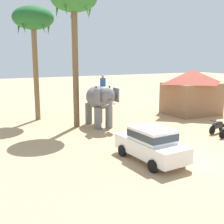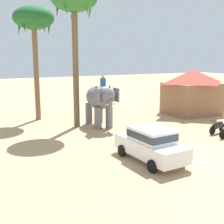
{
  "view_description": "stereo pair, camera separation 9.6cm",
  "coord_description": "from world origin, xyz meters",
  "px_view_note": "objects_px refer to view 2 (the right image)",
  "views": [
    {
      "loc": [
        -9.33,
        -11.02,
        5.17
      ],
      "look_at": [
        -0.9,
        5.4,
        1.6
      ],
      "focal_mm": 46.48,
      "sensor_mm": 36.0,
      "label": 1
    },
    {
      "loc": [
        -9.25,
        -11.06,
        5.17
      ],
      "look_at": [
        -0.9,
        5.4,
        1.6
      ],
      "focal_mm": 46.48,
      "sensor_mm": 36.0,
      "label": 2
    }
  ],
  "objects_px": {
    "car_sedan_foreground": "(151,143)",
    "elephant_with_mahout": "(100,100)",
    "roadside_hut": "(192,91)",
    "palm_tree_behind_elephant": "(74,4)",
    "motorcycle_end_of_row": "(217,127)",
    "palm_tree_left_of_road": "(34,22)"
  },
  "relations": [
    {
      "from": "car_sedan_foreground",
      "to": "palm_tree_behind_elephant",
      "type": "height_order",
      "value": "palm_tree_behind_elephant"
    },
    {
      "from": "car_sedan_foreground",
      "to": "palm_tree_behind_elephant",
      "type": "relative_size",
      "value": 0.42
    },
    {
      "from": "motorcycle_end_of_row",
      "to": "palm_tree_behind_elephant",
      "type": "xyz_separation_m",
      "value": [
        -7.86,
        6.1,
        8.21
      ]
    },
    {
      "from": "car_sedan_foreground",
      "to": "roadside_hut",
      "type": "bearing_deg",
      "value": 39.49
    },
    {
      "from": "car_sedan_foreground",
      "to": "palm_tree_left_of_road",
      "type": "bearing_deg",
      "value": 102.77
    },
    {
      "from": "palm_tree_left_of_road",
      "to": "roadside_hut",
      "type": "relative_size",
      "value": 1.79
    },
    {
      "from": "elephant_with_mahout",
      "to": "roadside_hut",
      "type": "distance_m",
      "value": 9.4
    },
    {
      "from": "palm_tree_behind_elephant",
      "to": "motorcycle_end_of_row",
      "type": "bearing_deg",
      "value": -37.84
    },
    {
      "from": "palm_tree_behind_elephant",
      "to": "palm_tree_left_of_road",
      "type": "height_order",
      "value": "palm_tree_behind_elephant"
    },
    {
      "from": "motorcycle_end_of_row",
      "to": "palm_tree_behind_elephant",
      "type": "bearing_deg",
      "value": 142.16
    },
    {
      "from": "car_sedan_foreground",
      "to": "motorcycle_end_of_row",
      "type": "bearing_deg",
      "value": 18.26
    },
    {
      "from": "car_sedan_foreground",
      "to": "elephant_with_mahout",
      "type": "xyz_separation_m",
      "value": [
        0.76,
        7.72,
        1.06
      ]
    },
    {
      "from": "palm_tree_behind_elephant",
      "to": "roadside_hut",
      "type": "height_order",
      "value": "palm_tree_behind_elephant"
    },
    {
      "from": "elephant_with_mahout",
      "to": "motorcycle_end_of_row",
      "type": "distance_m",
      "value": 8.43
    },
    {
      "from": "car_sedan_foreground",
      "to": "palm_tree_behind_elephant",
      "type": "xyz_separation_m",
      "value": [
        -0.8,
        8.43,
        7.75
      ]
    },
    {
      "from": "motorcycle_end_of_row",
      "to": "palm_tree_left_of_road",
      "type": "xyz_separation_m",
      "value": [
        -9.83,
        9.94,
        7.34
      ]
    },
    {
      "from": "elephant_with_mahout",
      "to": "roadside_hut",
      "type": "bearing_deg",
      "value": 3.87
    },
    {
      "from": "elephant_with_mahout",
      "to": "palm_tree_behind_elephant",
      "type": "height_order",
      "value": "palm_tree_behind_elephant"
    },
    {
      "from": "roadside_hut",
      "to": "palm_tree_left_of_road",
      "type": "bearing_deg",
      "value": 163.13
    },
    {
      "from": "motorcycle_end_of_row",
      "to": "roadside_hut",
      "type": "distance_m",
      "value": 6.97
    },
    {
      "from": "car_sedan_foreground",
      "to": "palm_tree_behind_elephant",
      "type": "bearing_deg",
      "value": 95.44
    },
    {
      "from": "elephant_with_mahout",
      "to": "palm_tree_left_of_road",
      "type": "distance_m",
      "value": 8.18
    }
  ]
}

